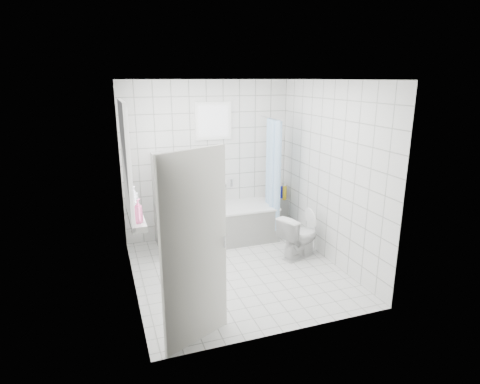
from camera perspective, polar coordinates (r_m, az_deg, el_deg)
name	(u,v)px	position (r m, az deg, el deg)	size (l,w,h in m)	color
ground	(238,271)	(5.75, -0.35, -11.18)	(3.00, 3.00, 0.00)	white
ceiling	(237,80)	(5.12, -0.40, 15.71)	(3.00, 3.00, 0.00)	white
wall_back	(208,161)	(6.68, -4.61, 4.49)	(2.80, 0.02, 2.60)	white
wall_front	(288,218)	(3.96, 6.78, -3.65)	(2.80, 0.02, 2.60)	white
wall_left	(128,191)	(5.02, -15.65, 0.08)	(0.02, 3.00, 2.60)	white
wall_right	(330,174)	(5.88, 12.64, 2.57)	(0.02, 3.00, 2.60)	white
window_left	(128,162)	(5.25, -15.65, 4.13)	(0.01, 0.90, 1.40)	white
window_back	(214,121)	(6.57, -3.77, 10.04)	(0.50, 0.01, 0.50)	white
window_sill	(136,217)	(5.44, -14.60, -3.48)	(0.18, 1.02, 0.08)	white
door	(195,251)	(3.96, -6.43, -8.29)	(0.04, 0.80, 2.00)	silver
bathtub	(221,224)	(6.64, -2.65, -4.62)	(1.80, 0.77, 0.58)	white
partition_wall	(162,205)	(6.25, -11.07, -1.78)	(0.15, 0.85, 1.50)	white
tiled_ledge	(279,213)	(7.27, 5.55, -2.98)	(0.40, 0.24, 0.55)	white
toilet	(299,236)	(6.11, 8.40, -6.24)	(0.37, 0.65, 0.66)	white
curtain_rod	(271,118)	(6.52, 4.42, 10.42)	(0.02, 0.02, 0.80)	silver
shower_curtain	(273,175)	(6.55, 4.71, 2.45)	(0.14, 0.48, 1.78)	#4993D8
tub_faucet	(221,186)	(6.81, -2.73, 0.83)	(0.18, 0.06, 0.06)	silver
sill_bottles	(136,204)	(5.39, -14.63, -1.70)	(0.18, 0.77, 0.33)	#EF5D99
ledge_bottles	(280,193)	(7.11, 5.75, -0.13)	(0.20, 0.18, 0.25)	#F41C4C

